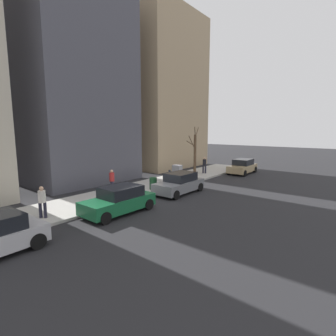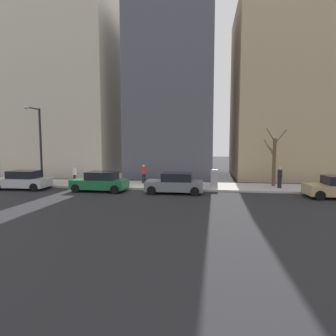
# 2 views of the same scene
# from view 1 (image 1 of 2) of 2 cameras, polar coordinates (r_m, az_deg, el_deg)

# --- Properties ---
(ground_plane) EXTENTS (120.00, 120.00, 0.00)m
(ground_plane) POSITION_cam_1_polar(r_m,az_deg,el_deg) (18.06, -5.14, -6.61)
(ground_plane) COLOR #232326
(sidewalk) EXTENTS (4.00, 36.00, 0.15)m
(sidewalk) POSITION_cam_1_polar(r_m,az_deg,el_deg) (19.43, -9.48, -5.38)
(sidewalk) COLOR #B2AFA8
(sidewalk) RESTS_ON ground
(parked_car_tan) EXTENTS (1.99, 4.23, 1.52)m
(parked_car_tan) POSITION_cam_1_polar(r_m,az_deg,el_deg) (28.88, 15.91, 0.30)
(parked_car_tan) COLOR tan
(parked_car_tan) RESTS_ON ground
(parked_car_grey) EXTENTS (1.92, 4.20, 1.52)m
(parked_car_grey) POSITION_cam_1_polar(r_m,az_deg,el_deg) (19.27, 2.50, -3.37)
(parked_car_grey) COLOR slate
(parked_car_grey) RESTS_ON ground
(parked_car_green) EXTENTS (2.03, 4.25, 1.52)m
(parked_car_green) POSITION_cam_1_polar(r_m,az_deg,el_deg) (15.04, -10.59, -6.93)
(parked_car_green) COLOR #196038
(parked_car_green) RESTS_ON ground
(parking_meter) EXTENTS (0.14, 0.10, 1.35)m
(parking_meter) POSITION_cam_1_polar(r_m,az_deg,el_deg) (20.65, 0.33, -1.87)
(parking_meter) COLOR slate
(parking_meter) RESTS_ON sidewalk
(utility_box) EXTENTS (0.83, 0.61, 1.43)m
(utility_box) POSITION_cam_1_polar(r_m,az_deg,el_deg) (22.91, 2.02, -1.17)
(utility_box) COLOR #A8A399
(utility_box) RESTS_ON sidewalk
(bare_tree) EXTENTS (1.33, 1.83, 4.77)m
(bare_tree) POSITION_cam_1_polar(r_m,az_deg,el_deg) (27.50, 5.86, 3.48)
(bare_tree) COLOR brown
(bare_tree) RESTS_ON sidewalk
(trash_bin) EXTENTS (0.56, 0.56, 0.90)m
(trash_bin) POSITION_cam_1_polar(r_m,az_deg,el_deg) (19.91, -3.24, -3.39)
(trash_bin) COLOR #14381E
(trash_bin) RESTS_ON sidewalk
(pedestrian_near_meter) EXTENTS (0.38, 0.36, 1.66)m
(pedestrian_near_meter) POSITION_cam_1_polar(r_m,az_deg,el_deg) (27.29, 7.93, 0.83)
(pedestrian_near_meter) COLOR #1E1E2D
(pedestrian_near_meter) RESTS_ON sidewalk
(pedestrian_midblock) EXTENTS (0.37, 0.36, 1.66)m
(pedestrian_midblock) POSITION_cam_1_polar(r_m,az_deg,el_deg) (19.30, -12.12, -2.47)
(pedestrian_midblock) COLOR #1E1E2D
(pedestrian_midblock) RESTS_ON sidewalk
(pedestrian_far_corner) EXTENTS (0.36, 0.36, 1.66)m
(pedestrian_far_corner) POSITION_cam_1_polar(r_m,az_deg,el_deg) (14.98, -25.72, -6.33)
(pedestrian_far_corner) COLOR #1E1E2D
(pedestrian_far_corner) RESTS_ON sidewalk
(office_tower_left) EXTENTS (10.30, 10.30, 18.35)m
(office_tower_left) POSITION_cam_1_polar(r_m,az_deg,el_deg) (34.61, -3.29, 15.94)
(office_tower_left) COLOR tan
(office_tower_left) RESTS_ON ground
(office_block_center) EXTENTS (9.12, 9.12, 17.95)m
(office_block_center) POSITION_cam_1_polar(r_m,az_deg,el_deg) (26.28, -20.83, 17.34)
(office_block_center) COLOR #4C4C56
(office_block_center) RESTS_ON ground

